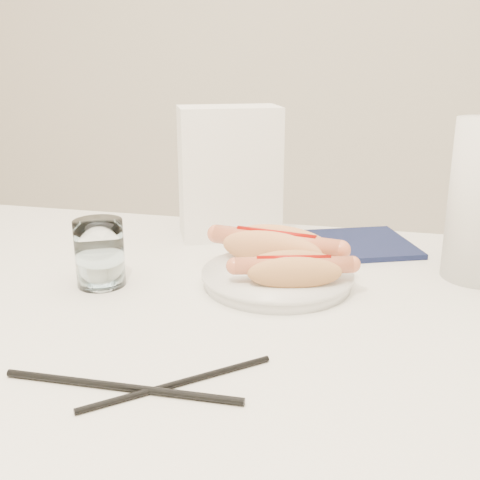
% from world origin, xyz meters
% --- Properties ---
extents(table, '(1.20, 0.80, 0.75)m').
position_xyz_m(table, '(0.00, 0.00, 0.69)').
color(table, white).
rests_on(table, ground).
extents(plate, '(0.23, 0.23, 0.02)m').
position_xyz_m(plate, '(0.10, 0.08, 0.76)').
color(plate, white).
rests_on(plate, table).
extents(hotdog_left, '(0.20, 0.10, 0.05)m').
position_xyz_m(hotdog_left, '(0.09, 0.13, 0.79)').
color(hotdog_left, '#EF9D5F').
rests_on(hotdog_left, plate).
extents(hotdog_right, '(0.16, 0.10, 0.04)m').
position_xyz_m(hotdog_right, '(0.13, 0.05, 0.79)').
color(hotdog_right, tan).
rests_on(hotdog_right, plate).
extents(water_glass, '(0.07, 0.07, 0.10)m').
position_xyz_m(water_glass, '(-0.14, 0.02, 0.80)').
color(water_glass, white).
rests_on(water_glass, table).
extents(chopstick_near, '(0.16, 0.14, 0.01)m').
position_xyz_m(chopstick_near, '(0.06, -0.21, 0.75)').
color(chopstick_near, black).
rests_on(chopstick_near, table).
extents(chopstick_far, '(0.25, 0.01, 0.01)m').
position_xyz_m(chopstick_far, '(0.00, -0.23, 0.75)').
color(chopstick_far, black).
rests_on(chopstick_far, table).
extents(napkin_box, '(0.20, 0.16, 0.23)m').
position_xyz_m(napkin_box, '(-0.03, 0.30, 0.87)').
color(napkin_box, white).
rests_on(napkin_box, table).
extents(navy_napkin, '(0.22, 0.22, 0.01)m').
position_xyz_m(navy_napkin, '(0.21, 0.29, 0.75)').
color(navy_napkin, '#13193B').
rests_on(navy_napkin, table).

